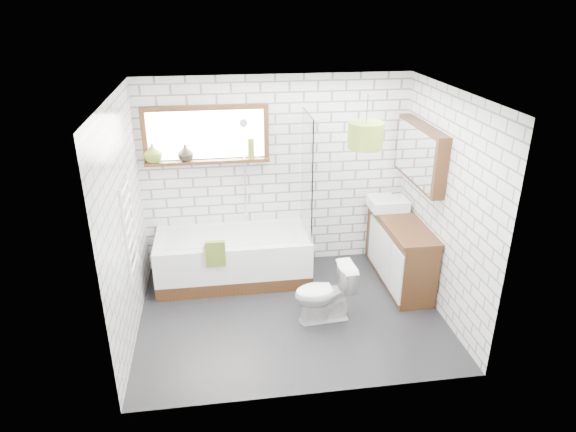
{
  "coord_description": "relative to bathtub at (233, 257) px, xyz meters",
  "views": [
    {
      "loc": [
        -0.75,
        -4.9,
        3.38
      ],
      "look_at": [
        0.0,
        0.25,
        1.11
      ],
      "focal_mm": 32.0,
      "sensor_mm": 36.0,
      "label": 1
    }
  ],
  "objects": [
    {
      "name": "bottle",
      "position": [
        0.29,
        0.35,
        1.3
      ],
      "size": [
        0.08,
        0.08,
        0.25
      ],
      "primitive_type": "cylinder",
      "rotation": [
        0.0,
        0.0,
        -0.04
      ],
      "color": "#5F7223",
      "rests_on": "window"
    },
    {
      "name": "vanity",
      "position": [
        2.07,
        -0.31,
        0.11
      ],
      "size": [
        0.47,
        1.45,
        0.83
      ],
      "primitive_type": "cube",
      "color": "#331C0E",
      "rests_on": "floor"
    },
    {
      "name": "wall_back",
      "position": [
        0.6,
        0.42,
        0.94
      ],
      "size": [
        3.4,
        0.01,
        2.5
      ],
      "primitive_type": "cube",
      "color": "white",
      "rests_on": "ground"
    },
    {
      "name": "toilet",
      "position": [
        0.95,
        -1.04,
        0.03
      ],
      "size": [
        0.42,
        0.68,
        0.67
      ],
      "primitive_type": "imported",
      "rotation": [
        0.0,
        0.0,
        -1.5
      ],
      "color": "white",
      "rests_on": "floor"
    },
    {
      "name": "vase_dark",
      "position": [
        -0.51,
        0.35,
        1.27
      ],
      "size": [
        0.25,
        0.25,
        0.2
      ],
      "primitive_type": "imported",
      "rotation": [
        0.0,
        0.0,
        -0.35
      ],
      "color": "black",
      "rests_on": "window"
    },
    {
      "name": "floor",
      "position": [
        0.6,
        -0.88,
        -0.31
      ],
      "size": [
        3.4,
        2.6,
        0.01
      ],
      "primitive_type": "cube",
      "color": "black",
      "rests_on": "ground"
    },
    {
      "name": "tap",
      "position": [
        2.17,
        0.09,
        0.65
      ],
      "size": [
        0.03,
        0.03,
        0.16
      ],
      "primitive_type": "cylinder",
      "rotation": [
        0.0,
        0.0,
        0.07
      ],
      "color": "silver",
      "rests_on": "vanity"
    },
    {
      "name": "basin",
      "position": [
        2.01,
        0.09,
        0.59
      ],
      "size": [
        0.47,
        0.41,
        0.14
      ],
      "primitive_type": "cube",
      "color": "white",
      "rests_on": "vanity"
    },
    {
      "name": "pendant",
      "position": [
        1.32,
        -1.02,
        1.79
      ],
      "size": [
        0.35,
        0.35,
        0.26
      ],
      "primitive_type": "cylinder",
      "color": "#586D20",
      "rests_on": "ceiling"
    },
    {
      "name": "towel_beige",
      "position": [
        -0.26,
        -0.42,
        0.29
      ],
      "size": [
        0.18,
        0.05,
        0.24
      ],
      "primitive_type": "cube",
      "color": "tan",
      "rests_on": "bathtub"
    },
    {
      "name": "vase_olive",
      "position": [
        -0.9,
        0.35,
        1.29
      ],
      "size": [
        0.24,
        0.24,
        0.23
      ],
      "primitive_type": "imported",
      "rotation": [
        0.0,
        0.0,
        -0.08
      ],
      "color": "#5F7223",
      "rests_on": "window"
    },
    {
      "name": "towel_radiator",
      "position": [
        -1.06,
        -0.88,
        0.89
      ],
      "size": [
        0.06,
        0.52,
        1.0
      ],
      "primitive_type": "cube",
      "color": "white",
      "rests_on": "wall_left"
    },
    {
      "name": "shower_riser",
      "position": [
        0.2,
        0.38,
        1.04
      ],
      "size": [
        0.02,
        0.02,
        1.3
      ],
      "primitive_type": "cylinder",
      "color": "silver",
      "rests_on": "wall_back"
    },
    {
      "name": "ceiling",
      "position": [
        0.6,
        -0.88,
        2.2
      ],
      "size": [
        3.4,
        2.6,
        0.01
      ],
      "primitive_type": "cube",
      "color": "white",
      "rests_on": "ground"
    },
    {
      "name": "towel_green",
      "position": [
        -0.21,
        -0.42,
        0.29
      ],
      "size": [
        0.23,
        0.06,
        0.32
      ],
      "primitive_type": "cube",
      "color": "#586D20",
      "rests_on": "bathtub"
    },
    {
      "name": "wall_front",
      "position": [
        0.6,
        -2.19,
        0.94
      ],
      "size": [
        3.4,
        0.01,
        2.5
      ],
      "primitive_type": "cube",
      "color": "white",
      "rests_on": "ground"
    },
    {
      "name": "mirror_cabinet",
      "position": [
        2.22,
        -0.28,
        1.34
      ],
      "size": [
        0.16,
        1.2,
        0.7
      ],
      "primitive_type": "cube",
      "color": "#331C0E",
      "rests_on": "wall_right"
    },
    {
      "name": "bathtub",
      "position": [
        0.0,
        0.0,
        0.0
      ],
      "size": [
        1.9,
        0.84,
        0.61
      ],
      "primitive_type": "cube",
      "color": "white",
      "rests_on": "floor"
    },
    {
      "name": "shower_screen",
      "position": [
        0.93,
        0.0,
        1.06
      ],
      "size": [
        0.02,
        0.72,
        1.5
      ],
      "primitive_type": "cube",
      "color": "white",
      "rests_on": "bathtub"
    },
    {
      "name": "window",
      "position": [
        -0.25,
        0.38,
        1.49
      ],
      "size": [
        1.52,
        0.16,
        0.68
      ],
      "primitive_type": "cube",
      "color": "#331C0E",
      "rests_on": "wall_back"
    },
    {
      "name": "wall_right",
      "position": [
        2.31,
        -0.88,
        0.94
      ],
      "size": [
        0.01,
        2.6,
        2.5
      ],
      "primitive_type": "cube",
      "color": "white",
      "rests_on": "ground"
    },
    {
      "name": "wall_left",
      "position": [
        -1.1,
        -0.88,
        0.94
      ],
      "size": [
        0.01,
        2.6,
        2.5
      ],
      "primitive_type": "cube",
      "color": "white",
      "rests_on": "ground"
    }
  ]
}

